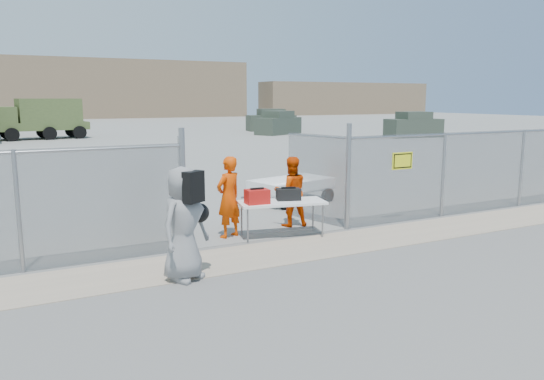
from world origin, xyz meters
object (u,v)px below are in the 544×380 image
folding_table (282,219)px  security_worker_right (291,192)px  visitor (184,224)px  security_worker_left (229,197)px  utility_trailer (291,190)px

folding_table → security_worker_right: 1.14m
folding_table → visitor: (-2.81, -1.74, 0.57)m
security_worker_left → security_worker_right: 1.77m
utility_trailer → visitor: bearing=-148.0°
folding_table → utility_trailer: bearing=69.8°
folding_table → security_worker_left: (-1.07, 0.49, 0.50)m
folding_table → security_worker_right: bearing=62.0°
security_worker_left → utility_trailer: size_ratio=0.59×
visitor → folding_table: bearing=1.9°
security_worker_left → folding_table: bearing=132.8°
folding_table → visitor: bearing=-136.2°
security_worker_left → security_worker_right: security_worker_left is taller
visitor → utility_trailer: bearing=16.1°
security_worker_left → utility_trailer: security_worker_left is taller
security_worker_left → visitor: (-1.74, -2.24, 0.07)m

